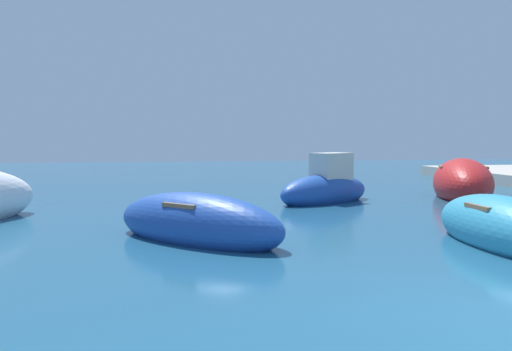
# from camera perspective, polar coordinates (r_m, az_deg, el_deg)

# --- Properties ---
(moored_boat_0) EXTENTS (3.88, 3.03, 1.84)m
(moored_boat_0) POSITION_cam_1_polar(r_m,az_deg,el_deg) (16.48, 7.83, -1.46)
(moored_boat_0) COLOR #1E479E
(moored_boat_0) RESTS_ON ground
(moored_boat_1) EXTENTS (1.52, 3.92, 1.24)m
(moored_boat_1) POSITION_cam_1_polar(r_m,az_deg,el_deg) (10.80, 25.81, -5.29)
(moored_boat_1) COLOR teal
(moored_boat_1) RESTS_ON ground
(moored_boat_5) EXTENTS (3.90, 3.90, 1.24)m
(moored_boat_5) POSITION_cam_1_polar(r_m,az_deg,el_deg) (10.30, -6.67, -5.34)
(moored_boat_5) COLOR #1E479E
(moored_boat_5) RESTS_ON ground
(moored_boat_6) EXTENTS (3.73, 5.06, 1.74)m
(moored_boat_6) POSITION_cam_1_polar(r_m,az_deg,el_deg) (19.17, 22.13, -0.79)
(moored_boat_6) COLOR #B21E1E
(moored_boat_6) RESTS_ON ground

